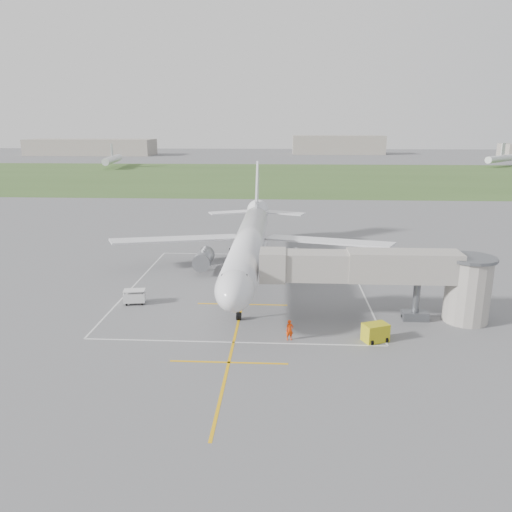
# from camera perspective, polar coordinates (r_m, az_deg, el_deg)

# --- Properties ---
(ground) EXTENTS (700.00, 700.00, 0.00)m
(ground) POSITION_cam_1_polar(r_m,az_deg,el_deg) (65.16, -0.84, -2.49)
(ground) COLOR #5A5A5C
(ground) RESTS_ON ground
(grass_strip) EXTENTS (700.00, 120.00, 0.02)m
(grass_strip) POSITION_cam_1_polar(r_m,az_deg,el_deg) (193.08, 1.88, 9.08)
(grass_strip) COLOR #3A5625
(grass_strip) RESTS_ON ground
(apron_markings) EXTENTS (28.20, 60.00, 0.01)m
(apron_markings) POSITION_cam_1_polar(r_m,az_deg,el_deg) (59.65, -1.23, -4.14)
(apron_markings) COLOR #E4A40D
(apron_markings) RESTS_ON ground
(airliner) EXTENTS (38.93, 46.75, 13.52)m
(airliner) POSITION_cam_1_polar(r_m,az_deg,el_deg) (64.72, -0.81, 1.43)
(airliner) COLOR silver
(airliner) RESTS_ON ground
(jet_bridge) EXTENTS (23.40, 5.00, 7.20)m
(jet_bridge) POSITION_cam_1_polar(r_m,az_deg,el_deg) (51.96, 15.63, -2.12)
(jet_bridge) COLOR gray
(jet_bridge) RESTS_ON ground
(gpu_unit) EXTENTS (2.64, 2.26, 1.68)m
(gpu_unit) POSITION_cam_1_polar(r_m,az_deg,el_deg) (47.72, 13.50, -8.51)
(gpu_unit) COLOR #B3AC16
(gpu_unit) RESTS_ON ground
(baggage_cart) EXTENTS (2.51, 1.73, 1.62)m
(baggage_cart) POSITION_cam_1_polar(r_m,az_deg,el_deg) (57.23, -13.71, -4.54)
(baggage_cart) COLOR silver
(baggage_cart) RESTS_ON ground
(ramp_worker_nose) EXTENTS (0.80, 0.62, 1.95)m
(ramp_worker_nose) POSITION_cam_1_polar(r_m,az_deg,el_deg) (46.69, 3.86, -8.45)
(ramp_worker_nose) COLOR #E33807
(ramp_worker_nose) RESTS_ON ground
(ramp_worker_wing) EXTENTS (0.94, 0.82, 1.63)m
(ramp_worker_wing) POSITION_cam_1_polar(r_m,az_deg,el_deg) (68.44, -6.09, -1.00)
(ramp_worker_wing) COLOR #FF4108
(ramp_worker_wing) RESTS_ON ground
(distant_hangars) EXTENTS (345.00, 49.00, 12.00)m
(distant_hangars) POSITION_cam_1_polar(r_m,az_deg,el_deg) (328.19, -0.42, 12.36)
(distant_hangars) COLOR gray
(distant_hangars) RESTS_ON ground
(distant_aircraft) EXTENTS (198.94, 46.06, 8.85)m
(distant_aircraft) POSITION_cam_1_polar(r_m,az_deg,el_deg) (239.69, 6.21, 10.98)
(distant_aircraft) COLOR silver
(distant_aircraft) RESTS_ON ground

